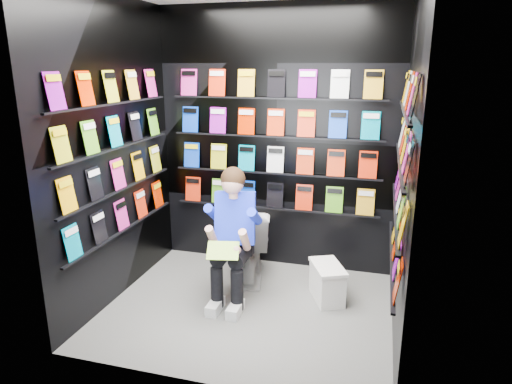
# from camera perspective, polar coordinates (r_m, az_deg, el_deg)

# --- Properties ---
(floor) EXTENTS (2.40, 2.40, 0.00)m
(floor) POSITION_cam_1_polar(r_m,az_deg,el_deg) (4.07, -0.98, -14.32)
(floor) COLOR slate
(floor) RESTS_ON ground
(wall_back) EXTENTS (2.40, 0.04, 2.60)m
(wall_back) POSITION_cam_1_polar(r_m,az_deg,el_deg) (4.55, 2.55, 6.37)
(wall_back) COLOR black
(wall_back) RESTS_ON floor
(wall_front) EXTENTS (2.40, 0.04, 2.60)m
(wall_front) POSITION_cam_1_polar(r_m,az_deg,el_deg) (2.69, -7.20, -0.38)
(wall_front) COLOR black
(wall_front) RESTS_ON floor
(wall_left) EXTENTS (0.04, 2.00, 2.60)m
(wall_left) POSITION_cam_1_polar(r_m,az_deg,el_deg) (4.10, -17.40, 4.63)
(wall_left) COLOR black
(wall_left) RESTS_ON floor
(wall_right) EXTENTS (0.04, 2.00, 2.60)m
(wall_right) POSITION_cam_1_polar(r_m,az_deg,el_deg) (3.46, 18.34, 2.59)
(wall_right) COLOR black
(wall_right) RESTS_ON floor
(comics_back) EXTENTS (2.10, 0.06, 1.37)m
(comics_back) POSITION_cam_1_polar(r_m,az_deg,el_deg) (4.52, 2.47, 6.37)
(comics_back) COLOR red
(comics_back) RESTS_ON wall_back
(comics_left) EXTENTS (0.06, 1.70, 1.37)m
(comics_left) POSITION_cam_1_polar(r_m,az_deg,el_deg) (4.09, -17.05, 4.69)
(comics_left) COLOR red
(comics_left) RESTS_ON wall_left
(comics_right) EXTENTS (0.06, 1.70, 1.37)m
(comics_right) POSITION_cam_1_polar(r_m,az_deg,el_deg) (3.46, 17.85, 2.70)
(comics_right) COLOR red
(comics_right) RESTS_ON wall_right
(toilet) EXTENTS (0.57, 0.82, 0.73)m
(toilet) POSITION_cam_1_polar(r_m,az_deg,el_deg) (4.46, -0.93, -6.30)
(toilet) COLOR white
(toilet) RESTS_ON floor
(longbox) EXTENTS (0.36, 0.45, 0.30)m
(longbox) POSITION_cam_1_polar(r_m,az_deg,el_deg) (4.19, 8.87, -11.27)
(longbox) COLOR white
(longbox) RESTS_ON floor
(longbox_lid) EXTENTS (0.39, 0.48, 0.03)m
(longbox_lid) POSITION_cam_1_polar(r_m,az_deg,el_deg) (4.12, 8.96, -9.23)
(longbox_lid) COLOR white
(longbox_lid) RESTS_ON longbox
(reader) EXTENTS (0.60, 0.77, 1.26)m
(reader) POSITION_cam_1_polar(r_m,az_deg,el_deg) (3.99, -2.51, -3.36)
(reader) COLOR #2332CA
(reader) RESTS_ON toilet
(held_comic) EXTENTS (0.29, 0.20, 0.11)m
(held_comic) POSITION_cam_1_polar(r_m,az_deg,el_deg) (3.74, -4.15, -7.31)
(held_comic) COLOR green
(held_comic) RESTS_ON reader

